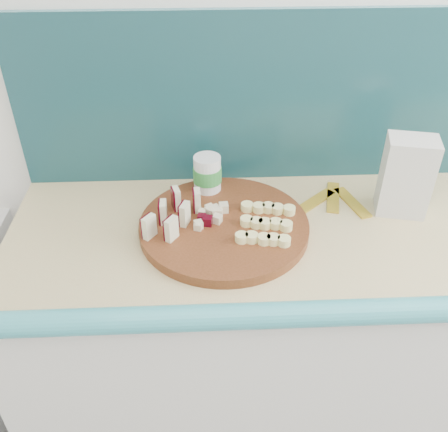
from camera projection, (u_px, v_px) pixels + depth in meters
kitchen_counter at (384, 338)px, 1.62m from camera, size 2.20×0.63×0.91m
backsplash at (399, 98)px, 1.44m from camera, size 2.20×0.02×0.50m
cutting_board at (224, 226)px, 1.33m from camera, size 0.53×0.53×0.03m
apple_wedges at (173, 213)px, 1.30m from camera, size 0.15×0.18×0.06m
apple_chunks at (213, 218)px, 1.32m from camera, size 0.07×0.07×0.02m
banana_slices at (266, 223)px, 1.30m from camera, size 0.17×0.19×0.02m
flour_bag at (406, 176)px, 1.35m from camera, size 0.15×0.12×0.22m
canister at (207, 177)px, 1.43m from camera, size 0.08×0.08×0.13m
banana_peel at (333, 200)px, 1.45m from camera, size 0.22×0.19×0.01m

